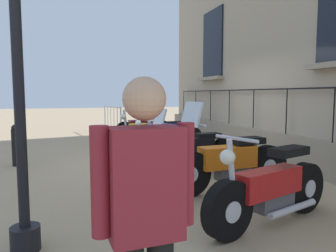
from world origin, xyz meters
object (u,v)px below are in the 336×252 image
(bollard, at_px, (16,145))
(motorcycle_yellow, at_px, (145,132))
(crowd_barrier, at_px, (112,119))
(motorcycle_black, at_px, (193,151))
(motorcycle_blue, at_px, (166,135))
(motorcycle_red, at_px, (271,190))
(motorcycle_maroon, at_px, (144,127))
(pedestrian_walking, at_px, (145,218))
(motorcycle_silver, at_px, (172,143))
(motorcycle_orange, at_px, (229,163))

(bollard, bearing_deg, motorcycle_yellow, -148.69)
(motorcycle_yellow, relative_size, crowd_barrier, 0.98)
(motorcycle_black, bearing_deg, bollard, -27.37)
(motorcycle_blue, height_order, motorcycle_red, motorcycle_red)
(motorcycle_red, height_order, crowd_barrier, motorcycle_red)
(motorcycle_maroon, distance_m, bollard, 4.76)
(crowd_barrier, distance_m, pedestrian_walking, 11.17)
(motorcycle_yellow, xyz_separation_m, motorcycle_red, (-0.03, 6.22, 0.00))
(motorcycle_yellow, height_order, motorcycle_silver, motorcycle_yellow)
(motorcycle_maroon, relative_size, motorcycle_yellow, 1.00)
(motorcycle_blue, xyz_separation_m, motorcycle_black, (0.21, 2.51, 0.01))
(pedestrian_walking, bearing_deg, motorcycle_black, -114.50)
(motorcycle_silver, relative_size, bollard, 2.09)
(motorcycle_silver, relative_size, motorcycle_black, 0.86)
(motorcycle_blue, relative_size, pedestrian_walking, 1.34)
(motorcycle_orange, xyz_separation_m, bollard, (3.43, -2.96, -0.01))
(motorcycle_orange, relative_size, motorcycle_red, 1.06)
(motorcycle_silver, bearing_deg, motorcycle_orange, 93.36)
(motorcycle_yellow, relative_size, bollard, 2.24)
(pedestrian_walking, bearing_deg, motorcycle_yellow, -103.09)
(motorcycle_blue, bearing_deg, motorcycle_yellow, -77.24)
(motorcycle_orange, bearing_deg, bollard, -40.78)
(motorcycle_yellow, xyz_separation_m, bollard, (3.26, 1.98, 0.04))
(pedestrian_walking, bearing_deg, motorcycle_red, -139.30)
(motorcycle_blue, xyz_separation_m, motorcycle_red, (0.24, 5.03, -0.02))
(motorcycle_yellow, distance_m, motorcycle_blue, 1.23)
(motorcycle_red, height_order, pedestrian_walking, pedestrian_walking)
(motorcycle_maroon, xyz_separation_m, bollard, (3.49, 3.24, 0.04))
(motorcycle_yellow, distance_m, bollard, 3.82)
(motorcycle_black, distance_m, bollard, 3.74)
(motorcycle_yellow, height_order, motorcycle_orange, motorcycle_orange)
(motorcycle_red, distance_m, bollard, 5.37)
(motorcycle_maroon, xyz_separation_m, crowd_barrier, (0.78, -2.02, 0.17))
(motorcycle_black, distance_m, motorcycle_orange, 1.25)
(motorcycle_blue, relative_size, crowd_barrier, 1.06)
(motorcycle_silver, bearing_deg, pedestrian_walking, 70.80)
(motorcycle_blue, xyz_separation_m, crowd_barrier, (0.82, -4.48, 0.14))
(motorcycle_black, distance_m, motorcycle_red, 2.52)
(motorcycle_blue, xyz_separation_m, motorcycle_orange, (0.10, 3.75, 0.03))
(motorcycle_maroon, xyz_separation_m, pedestrian_walking, (2.05, 9.07, 0.50))
(motorcycle_silver, distance_m, motorcycle_black, 1.19)
(motorcycle_yellow, relative_size, motorcycle_orange, 0.94)
(motorcycle_red, bearing_deg, motorcycle_yellow, -89.71)
(motorcycle_orange, bearing_deg, motorcycle_red, 83.74)
(motorcycle_blue, bearing_deg, crowd_barrier, -79.56)
(motorcycle_silver, xyz_separation_m, pedestrian_walking, (1.85, 5.30, 0.47))
(motorcycle_maroon, bearing_deg, motorcycle_black, 88.01)
(motorcycle_maroon, height_order, motorcycle_yellow, motorcycle_yellow)
(motorcycle_orange, height_order, bollard, motorcycle_orange)
(motorcycle_yellow, relative_size, motorcycle_black, 0.93)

